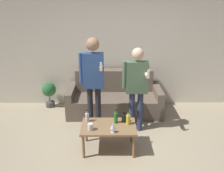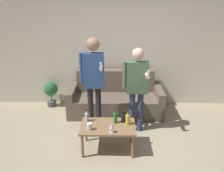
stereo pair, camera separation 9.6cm
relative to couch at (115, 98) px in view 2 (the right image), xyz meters
The scene contains 13 objects.
ground_plane 1.72m from the couch, 86.72° to the right, with size 16.00×16.00×0.00m, color tan.
wall_back 1.15m from the couch, 78.73° to the left, with size 8.00×0.06×2.70m.
couch is the anchor object (origin of this frame).
coffee_table 1.50m from the couch, 94.41° to the right, with size 0.89×0.59×0.43m.
bottle_orange 1.40m from the couch, 89.85° to the right, with size 0.06×0.06×0.25m.
bottle_green 1.47m from the couch, 81.90° to the right, with size 0.07×0.07×0.22m.
bottle_dark 1.38m from the couch, 84.10° to the right, with size 0.08×0.08×0.18m.
bottle_yellow 1.43m from the couch, 109.60° to the right, with size 0.06×0.06×0.20m.
wine_glass_near 1.72m from the couch, 91.69° to the right, with size 0.08×0.08×0.16m.
cup_on_table 1.68m from the couch, 103.90° to the right, with size 0.09×0.09×0.11m.
person_standing_left 1.19m from the couch, 115.66° to the right, with size 0.44×0.44×1.76m.
person_standing_right 1.14m from the couch, 65.84° to the right, with size 0.46×0.41×1.59m.
potted_plant 1.51m from the couch, behind, with size 0.32×0.32×0.58m.
Camera 2 is at (-0.09, -3.41, 2.40)m, focal length 40.00 mm.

